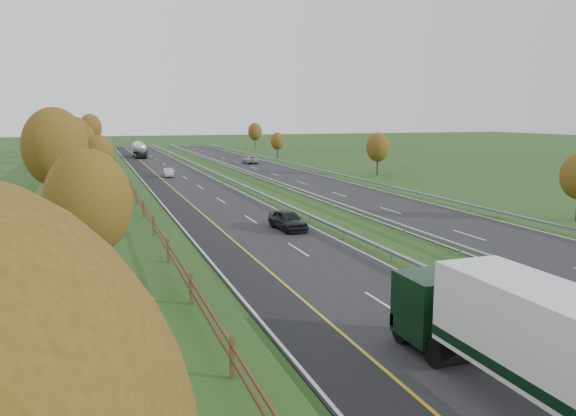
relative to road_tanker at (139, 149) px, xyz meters
name	(u,v)px	position (x,y,z in m)	size (l,w,h in m)	color
ground	(259,189)	(9.60, -60.42, -1.86)	(400.00, 400.00, 0.00)	#224418
near_carriageway	(189,187)	(1.60, -55.42, -1.84)	(10.50, 200.00, 0.04)	black
far_carriageway	(308,182)	(18.10, -55.42, -1.84)	(10.50, 200.00, 0.04)	black
hard_shoulder	(159,188)	(-2.15, -55.42, -1.84)	(3.00, 200.00, 0.04)	black
lane_markings	(237,185)	(8.00, -55.53, -1.81)	(26.75, 200.00, 0.01)	silver
embankment_left	(82,183)	(-11.40, -55.42, -0.86)	(12.00, 200.00, 2.00)	#224418
hedge_left	(63,171)	(-13.40, -55.42, 0.69)	(2.20, 180.00, 1.10)	#2C3415
fence_left	(120,168)	(-6.90, -55.83, 0.87)	(0.12, 189.06, 1.20)	#422B19
median_barrier_near	(232,181)	(7.30, -55.42, -1.25)	(0.32, 200.00, 0.71)	gray
median_barrier_far	(269,179)	(12.40, -55.42, -1.25)	(0.32, 200.00, 0.71)	gray
outer_barrier_far	(346,176)	(23.90, -55.42, -1.25)	(0.32, 200.00, 0.71)	gray
trees_left	(82,140)	(-11.04, -58.78, 4.51)	(6.64, 164.30, 7.66)	#2D2116
trees_far	(317,141)	(31.40, -26.20, 2.38)	(8.45, 118.60, 7.12)	#2D2116
road_tanker	(139,149)	(0.00, 0.00, 0.00)	(2.40, 11.22, 3.46)	silver
car_dark_near	(288,220)	(4.44, -85.78, -1.03)	(1.88, 4.68, 1.59)	black
car_silver_mid	(168,172)	(0.67, -42.61, -1.18)	(1.37, 3.92, 1.29)	#ABACB0
car_small_far	(143,151)	(1.72, 10.97, -1.05)	(2.17, 5.35, 1.55)	#131D3D
car_oncoming	(250,160)	(18.76, -23.53, -1.09)	(2.44, 5.29, 1.47)	#A9A9AD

